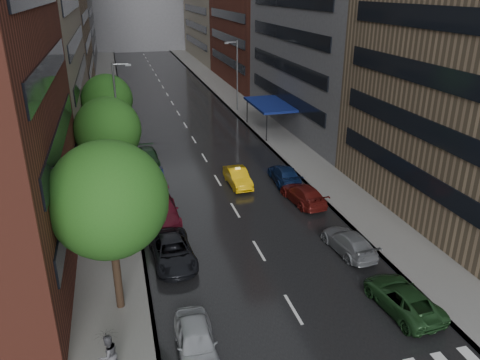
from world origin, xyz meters
name	(u,v)px	position (x,y,z in m)	size (l,w,h in m)	color
road	(174,106)	(0.00, 50.00, 0.01)	(14.00, 140.00, 0.01)	black
sidewalk_left	(108,110)	(-9.00, 50.00, 0.07)	(4.00, 140.00, 0.15)	gray
sidewalk_right	(237,102)	(9.00, 50.00, 0.07)	(4.00, 140.00, 0.15)	gray
tree_near	(108,200)	(-8.60, 6.41, 6.19)	(5.67, 5.67, 9.04)	#382619
tree_mid	(108,130)	(-8.60, 20.99, 5.44)	(4.99, 4.99, 7.96)	#382619
tree_far	(107,100)	(-8.60, 32.17, 5.33)	(4.89, 4.89, 7.79)	#382619
taxi	(238,177)	(1.41, 20.58, 0.72)	(1.52, 4.35, 1.43)	yellow
parked_cars_left	(164,216)	(-5.40, 14.95, 0.74)	(2.60, 30.28, 1.56)	#A5A8AE
parked_cars_right	(326,218)	(5.40, 11.90, 0.69)	(2.59, 22.58, 1.44)	#1C3E1D
ped_black_umbrella	(108,350)	(-9.16, 1.89, 1.38)	(1.17, 1.13, 2.09)	#4D4D52
street_lamp_left	(118,109)	(-7.72, 30.00, 4.89)	(1.74, 0.22, 9.00)	gray
street_lamp_right	(237,74)	(7.72, 45.00, 4.89)	(1.74, 0.22, 9.00)	gray
awning	(270,104)	(8.98, 35.00, 3.13)	(4.00, 8.00, 3.12)	navy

